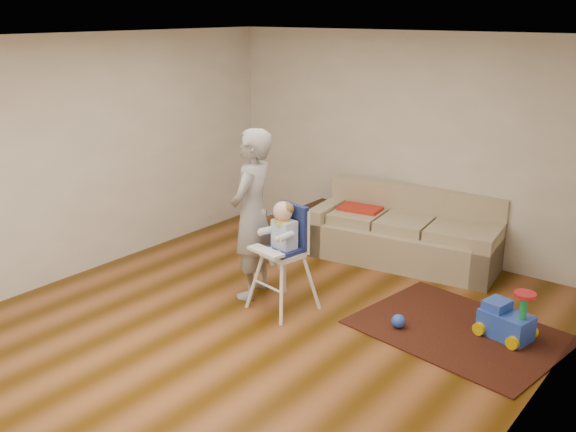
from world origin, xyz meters
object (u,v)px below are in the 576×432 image
Objects in this scene: toy_ball at (398,321)px; high_chair at (283,258)px; sofa at (405,227)px; side_table at (326,222)px; ride_on_toy at (507,312)px; adult at (252,214)px.

high_chair is (-1.16, -0.32, 0.47)m from toy_ball.
high_chair reaches higher than toy_ball.
side_table is (-1.19, 0.07, -0.19)m from sofa.
high_chair is at bearing -67.32° from side_table.
toy_ball is (-0.87, -0.46, -0.18)m from ride_on_toy.
side_table is at bearing 174.81° from adult.
ride_on_toy is (1.67, -1.14, -0.17)m from sofa.
high_chair is 0.64× the size of adult.
sofa is at bearing 116.43° from toy_ball.
adult is (-1.62, -0.24, 0.82)m from toy_ball.
ride_on_toy is at bearing 27.68° from toy_ball.
toy_ball is at bearing -40.03° from side_table.
sofa is at bearing -3.18° from side_table.
toy_ball is (1.99, -1.67, -0.15)m from side_table.
adult is (-2.50, -0.70, 0.64)m from ride_on_toy.
ride_on_toy is 0.28× the size of adult.
toy_ball is 0.12× the size of high_chair.
adult is at bearing -171.44° from toy_ball.
ride_on_toy reaches higher than side_table.
high_chair reaches higher than sofa.
high_chair reaches higher than ride_on_toy.
sofa is 2.03m from ride_on_toy.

